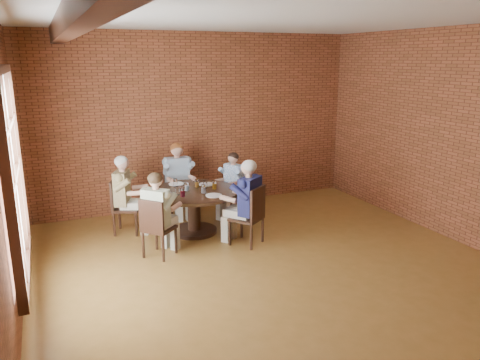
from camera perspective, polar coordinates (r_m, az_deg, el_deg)
name	(u,v)px	position (r m, az deg, el deg)	size (l,w,h in m)	color
floor	(279,274)	(6.64, 4.75, -11.35)	(7.00, 7.00, 0.00)	olive
ceiling	(285,16)	(5.99, 5.47, 19.31)	(7.00, 7.00, 0.00)	silver
wall_back	(198,121)	(9.29, -5.19, 7.12)	(7.00, 7.00, 0.00)	brown
wall_left	(3,178)	(5.41, -26.91, 0.17)	(7.00, 7.00, 0.00)	brown
wall_right	(466,138)	(8.13, 25.81, 4.66)	(7.00, 7.00, 0.00)	brown
ceiling_beam	(71,21)	(5.29, -19.90, 17.77)	(0.22, 6.90, 0.26)	#341911
window	(13,174)	(5.81, -25.96, 0.66)	(0.10, 2.16, 2.36)	white
dining_table	(194,203)	(7.96, -5.65, -2.80)	(1.53, 1.53, 0.75)	#341911
chair_a	(235,191)	(8.77, -0.67, -1.41)	(0.51, 0.51, 0.88)	#341911
diner_a	(232,185)	(8.68, -0.96, -0.67)	(0.47, 0.57, 1.23)	#426FAB
chair_b	(177,188)	(8.94, -7.65, -0.97)	(0.45, 0.45, 0.97)	#341911
diner_b	(178,180)	(8.81, -7.53, -0.04)	(0.56, 0.69, 1.39)	#8498A8
chair_c	(122,204)	(8.18, -14.24, -2.86)	(0.56, 0.56, 0.94)	#341911
diner_c	(126,195)	(8.11, -13.72, -1.79)	(0.53, 0.65, 1.34)	brown
chair_d	(156,226)	(7.05, -10.22, -5.53)	(0.58, 0.58, 0.92)	#341911
diner_d	(158,215)	(7.07, -9.91, -4.19)	(0.51, 0.63, 1.30)	beige
chair_e	(251,214)	(7.41, 1.40, -4.14)	(0.63, 0.63, 0.96)	#341911
diner_e	(246,203)	(7.40, 0.78, -2.78)	(0.56, 0.68, 1.38)	#1A1C49
plate_a	(206,184)	(8.24, -4.13, -0.51)	(0.26, 0.26, 0.01)	white
plate_b	(176,184)	(8.32, -7.78, -0.47)	(0.26, 0.26, 0.01)	white
plate_c	(164,193)	(7.76, -9.30, -1.62)	(0.26, 0.26, 0.01)	white
plate_d	(214,195)	(7.56, -3.23, -1.88)	(0.26, 0.26, 0.01)	white
glass_a	(205,184)	(8.00, -4.26, -0.52)	(0.07, 0.07, 0.14)	white
glass_b	(197,183)	(8.08, -5.27, -0.38)	(0.07, 0.07, 0.14)	white
glass_c	(175,183)	(8.15, -7.88, -0.33)	(0.07, 0.07, 0.14)	white
glass_d	(187,187)	(7.88, -6.48, -0.80)	(0.07, 0.07, 0.14)	white
glass_e	(177,191)	(7.66, -7.64, -1.28)	(0.07, 0.07, 0.14)	white
glass_f	(183,192)	(7.55, -7.01, -1.50)	(0.07, 0.07, 0.14)	white
glass_g	(203,189)	(7.71, -4.49, -1.09)	(0.07, 0.07, 0.14)	white
glass_h	(214,185)	(7.94, -3.14, -0.61)	(0.07, 0.07, 0.14)	white
smartphone	(220,195)	(7.60, -2.43, -1.81)	(0.07, 0.13, 0.01)	black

